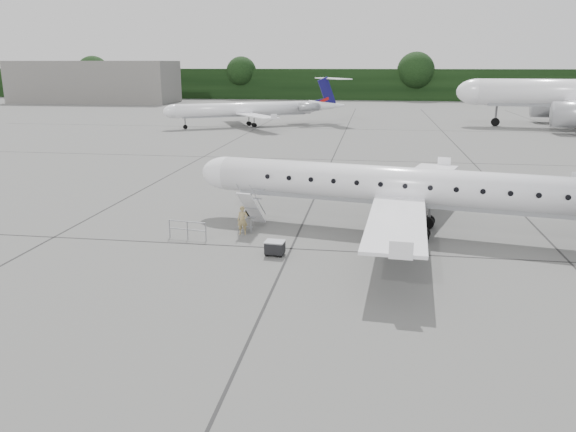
# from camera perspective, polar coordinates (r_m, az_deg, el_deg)

# --- Properties ---
(ground) EXTENTS (320.00, 320.00, 0.00)m
(ground) POSITION_cam_1_polar(r_m,az_deg,el_deg) (25.52, 10.50, -6.60)
(ground) COLOR slate
(ground) RESTS_ON ground
(treeline) EXTENTS (260.00, 4.00, 8.00)m
(treeline) POSITION_cam_1_polar(r_m,az_deg,el_deg) (153.81, 9.29, 13.04)
(treeline) COLOR black
(treeline) RESTS_ON ground
(terminal_building) EXTENTS (40.00, 14.00, 10.00)m
(terminal_building) POSITION_cam_1_polar(r_m,az_deg,el_deg) (150.50, -19.10, 12.76)
(terminal_building) COLOR slate
(terminal_building) RESTS_ON ground
(main_regional_jet) EXTENTS (32.59, 26.08, 7.48)m
(main_regional_jet) POSITION_cam_1_polar(r_m,az_deg,el_deg) (32.21, 12.41, 4.80)
(main_regional_jet) COLOR white
(main_regional_jet) RESTS_ON ground
(airstair) EXTENTS (1.27, 2.45, 2.34)m
(airstair) POSITION_cam_1_polar(r_m,az_deg,el_deg) (32.86, -3.72, 0.74)
(airstair) COLOR white
(airstair) RESTS_ON ground
(passenger) EXTENTS (0.63, 0.44, 1.64)m
(passenger) POSITION_cam_1_polar(r_m,az_deg,el_deg) (31.79, -4.63, -0.44)
(passenger) COLOR #968251
(passenger) RESTS_ON ground
(safety_railing) EXTENTS (2.19, 0.39, 1.00)m
(safety_railing) POSITION_cam_1_polar(r_m,az_deg,el_deg) (31.39, -10.17, -1.45)
(safety_railing) COLOR gray
(safety_railing) RESTS_ON ground
(baggage_cart) EXTENTS (0.99, 0.83, 0.80)m
(baggage_cart) POSITION_cam_1_polar(r_m,az_deg,el_deg) (28.35, -1.35, -3.23)
(baggage_cart) COLOR black
(baggage_cart) RESTS_ON ground
(bg_regional_left) EXTENTS (33.96, 31.14, 7.26)m
(bg_regional_left) POSITION_cam_1_polar(r_m,az_deg,el_deg) (87.37, -4.41, 11.42)
(bg_regional_left) COLOR white
(bg_regional_left) RESTS_ON ground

